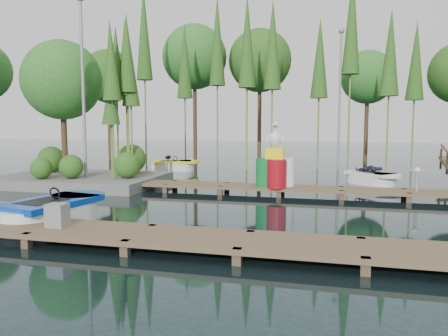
% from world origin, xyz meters
% --- Properties ---
extents(ground_plane, '(90.00, 90.00, 0.00)m').
position_xyz_m(ground_plane, '(0.00, 0.00, 0.00)').
color(ground_plane, '#1D3236').
extents(near_dock, '(18.00, 1.50, 0.50)m').
position_xyz_m(near_dock, '(0.00, -4.50, 0.23)').
color(near_dock, brown).
rests_on(near_dock, ground).
extents(far_dock, '(15.00, 1.20, 0.50)m').
position_xyz_m(far_dock, '(1.00, 2.50, 0.23)').
color(far_dock, brown).
rests_on(far_dock, ground).
extents(island, '(6.20, 4.20, 6.75)m').
position_xyz_m(island, '(-6.30, 3.29, 3.18)').
color(island, slate).
rests_on(island, ground).
extents(tree_screen, '(34.42, 18.53, 10.31)m').
position_xyz_m(tree_screen, '(-2.04, 10.60, 6.12)').
color(tree_screen, '#44311D').
rests_on(tree_screen, ground).
extents(lamp_island, '(0.30, 0.30, 7.25)m').
position_xyz_m(lamp_island, '(-5.50, 2.50, 4.26)').
color(lamp_island, gray).
rests_on(lamp_island, ground).
extents(lamp_rear, '(0.30, 0.30, 7.25)m').
position_xyz_m(lamp_rear, '(4.00, 11.00, 4.26)').
color(lamp_rear, gray).
rests_on(lamp_rear, ground).
extents(boat_blue, '(1.86, 3.15, 0.99)m').
position_xyz_m(boat_blue, '(-2.91, -3.23, 0.29)').
color(boat_blue, white).
rests_on(boat_blue, ground).
extents(boat_yellow_far, '(2.71, 1.89, 1.24)m').
position_xyz_m(boat_yellow_far, '(-4.26, 8.70, 0.26)').
color(boat_yellow_far, white).
rests_on(boat_yellow_far, ground).
extents(boat_white_far, '(2.48, 2.44, 1.14)m').
position_xyz_m(boat_white_far, '(5.28, 5.91, 0.25)').
color(boat_white_far, white).
rests_on(boat_white_far, ground).
extents(utility_cabinet, '(0.40, 0.34, 0.49)m').
position_xyz_m(utility_cabinet, '(-1.88, -4.50, 0.55)').
color(utility_cabinet, gray).
rests_on(utility_cabinet, near_dock).
extents(yellow_barrel, '(0.61, 0.61, 0.92)m').
position_xyz_m(yellow_barrel, '(1.79, 2.50, 0.76)').
color(yellow_barrel, '#FFF50D').
rests_on(yellow_barrel, far_dock).
extents(drum_cluster, '(1.28, 1.17, 2.21)m').
position_xyz_m(drum_cluster, '(1.85, 2.34, 0.95)').
color(drum_cluster, '#0C7229').
rests_on(drum_cluster, far_dock).
extents(seagull_post, '(0.48, 0.26, 0.77)m').
position_xyz_m(seagull_post, '(6.37, 2.50, 0.82)').
color(seagull_post, gray).
rests_on(seagull_post, far_dock).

